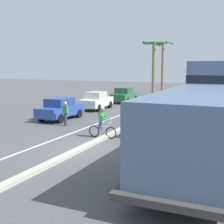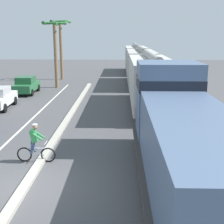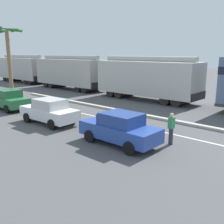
# 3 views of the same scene
# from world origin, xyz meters

# --- Properties ---
(median_curb) EXTENTS (0.36, 36.00, 0.16)m
(median_curb) POSITION_xyz_m (0.00, 6.00, 0.08)
(median_curb) COLOR #B2AD9E
(median_curb) RESTS_ON ground
(lane_stripe) EXTENTS (0.14, 36.00, 0.01)m
(lane_stripe) POSITION_xyz_m (-2.40, 6.00, 0.00)
(lane_stripe) COLOR silver
(lane_stripe) RESTS_ON ground
(hopper_car_lead) EXTENTS (2.90, 10.60, 4.18)m
(hopper_car_lead) POSITION_xyz_m (5.64, 12.70, 2.08)
(hopper_car_lead) COLOR beige
(hopper_car_lead) RESTS_ON ground
(hopper_car_middle) EXTENTS (2.90, 10.60, 4.18)m
(hopper_car_middle) POSITION_xyz_m (5.64, 24.30, 2.08)
(hopper_car_middle) COLOR #B0AEA6
(hopper_car_middle) RESTS_ON ground
(hopper_car_trailing) EXTENTS (2.90, 10.60, 4.18)m
(hopper_car_trailing) POSITION_xyz_m (5.64, 35.90, 2.08)
(hopper_car_trailing) COLOR #B4B2AA
(hopper_car_trailing) RESTS_ON ground
(parked_car_blue) EXTENTS (1.85, 4.21, 1.62)m
(parked_car_blue) POSITION_xyz_m (-5.65, 6.43, 0.82)
(parked_car_blue) COLOR #28479E
(parked_car_blue) RESTS_ON ground
(parked_car_white) EXTENTS (1.98, 4.27, 1.62)m
(parked_car_white) POSITION_xyz_m (-5.70, 12.39, 0.82)
(parked_car_white) COLOR silver
(parked_car_white) RESTS_ON ground
(parked_car_green) EXTENTS (1.93, 4.25, 1.62)m
(parked_car_green) POSITION_xyz_m (-5.43, 18.54, 0.82)
(parked_car_green) COLOR #286B3D
(parked_car_green) RESTS_ON ground
(palm_tree_near) EXTENTS (2.61, 2.74, 6.82)m
(palm_tree_near) POSITION_xyz_m (-3.24, 22.10, 5.11)
(palm_tree_near) COLOR #846647
(palm_tree_near) RESTS_ON ground
(pedestrian_by_cars) EXTENTS (0.34, 0.22, 1.62)m
(pedestrian_by_cars) POSITION_xyz_m (-3.97, 4.50, 0.85)
(pedestrian_by_cars) COLOR #33333D
(pedestrian_by_cars) RESTS_ON ground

